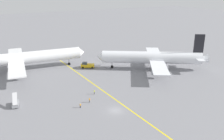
{
  "coord_description": "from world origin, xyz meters",
  "views": [
    {
      "loc": [
        -32.94,
        -57.32,
        36.62
      ],
      "look_at": [
        11.82,
        23.63,
        4.0
      ],
      "focal_mm": 38.51,
      "sensor_mm": 36.0,
      "label": 1
    }
  ],
  "objects": [
    {
      "name": "gse_stair_truck_yellow",
      "position": [
        -26.68,
        17.96,
        1.03
      ],
      "size": [
        2.77,
        4.87,
        4.06
      ],
      "color": "gray",
      "rests_on": "ground"
    },
    {
      "name": "airliner_being_pushed",
      "position": [
        34.22,
        26.03,
        5.42
      ],
      "size": [
        44.99,
        39.26,
        16.49
      ],
      "color": "white",
      "rests_on": "ground"
    },
    {
      "name": "ground_plane",
      "position": [
        0.0,
        0.0,
        0.0
      ],
      "size": [
        600.0,
        600.0,
        0.0
      ],
      "primitive_type": "plane",
      "color": "gray"
    },
    {
      "name": "ground_crew_marshaller_foreground",
      "position": [
        -8.92,
        6.89,
        0.8
      ],
      "size": [
        0.5,
        0.36,
        1.54
      ],
      "color": "black",
      "rests_on": "ground"
    },
    {
      "name": "airliner_at_gate_left",
      "position": [
        -18.87,
        52.53,
        5.73
      ],
      "size": [
        58.11,
        46.16,
        16.56
      ],
      "color": "white",
      "rests_on": "ground"
    },
    {
      "name": "ground_crew_ramp_agent_by_cones",
      "position": [
        -4.88,
        8.83,
        0.86
      ],
      "size": [
        0.5,
        0.36,
        1.65
      ],
      "color": "#4C4C51",
      "rests_on": "ground"
    },
    {
      "name": "ground_crew_wing_walker_right",
      "position": [
        -0.76,
        13.9,
        0.87
      ],
      "size": [
        0.36,
        0.36,
        1.68
      ],
      "color": "#4C4C51",
      "rests_on": "ground"
    },
    {
      "name": "pushback_tug",
      "position": [
        8.7,
        42.03,
        1.27
      ],
      "size": [
        8.88,
        5.72,
        2.99
      ],
      "color": "gold",
      "rests_on": "ground"
    },
    {
      "name": "taxiway_stripe",
      "position": [
        3.48,
        10.0,
        0.0
      ],
      "size": [
        6.46,
        119.88,
        0.01
      ],
      "primitive_type": "cube",
      "rotation": [
        0.0,
        0.0,
        0.05
      ],
      "color": "yellow",
      "rests_on": "ground"
    }
  ]
}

